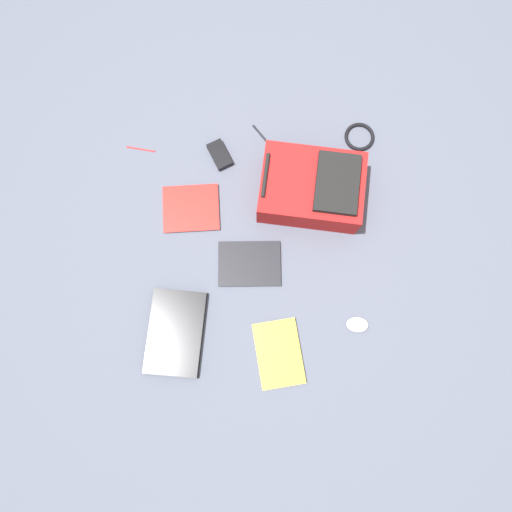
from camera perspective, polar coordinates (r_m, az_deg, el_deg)
ground_plane at (r=2.06m, az=-0.85°, el=0.82°), size 3.82×3.82×0.00m
backpack at (r=2.06m, az=6.85°, el=8.20°), size 0.38×0.48×0.20m
laptop at (r=2.03m, az=-9.74°, el=-9.14°), size 0.38×0.27×0.03m
book_blue at (r=2.12m, az=-7.89°, el=5.74°), size 0.22×0.25×0.02m
book_red at (r=2.04m, az=-0.78°, el=-0.96°), size 0.20×0.27×0.02m
book_comic at (r=2.01m, az=2.77°, el=-11.73°), size 0.30×0.22×0.02m
computer_mouse at (r=2.05m, az=12.20°, el=-8.15°), size 0.07×0.10×0.04m
cable_coil at (r=2.27m, az=12.45°, el=13.94°), size 0.14×0.14×0.02m
power_brick at (r=2.19m, az=-4.42°, el=12.14°), size 0.15×0.12×0.03m
pen_black at (r=2.27m, az=-13.80°, el=12.50°), size 0.03×0.13×0.01m
pen_blue at (r=2.23m, az=0.85°, el=14.28°), size 0.12×0.10×0.01m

